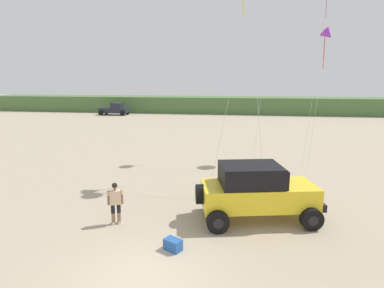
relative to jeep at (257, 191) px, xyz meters
name	(u,v)px	position (x,y,z in m)	size (l,w,h in m)	color
ground_plane	(142,279)	(-3.31, -4.40, -1.20)	(220.00, 220.00, 0.00)	tan
dune_ridge	(230,105)	(-2.60, 42.97, 0.17)	(90.00, 7.16, 2.73)	#4C703D
jeep	(257,191)	(0.00, 0.00, 0.00)	(5.01, 3.25, 2.26)	yellow
person_watching	(115,201)	(-5.35, -1.27, -0.26)	(0.58, 0.42, 1.67)	#8C664C
cooler_box	(173,245)	(-2.77, -2.79, -1.01)	(0.56, 0.36, 0.38)	#23519E
distant_pickup	(115,109)	(-21.07, 36.24, -0.26)	(4.63, 2.44, 1.98)	#1E232D
kite_green_box	(328,35)	(4.99, 11.58, 7.32)	(2.39, 5.64, 9.09)	purple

